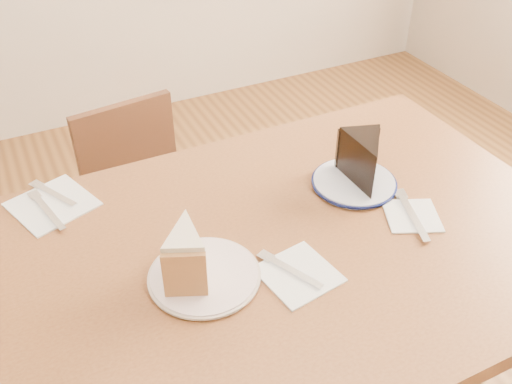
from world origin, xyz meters
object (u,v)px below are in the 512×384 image
object	(u,v)px
table	(282,277)
plate_navy	(354,182)
chair_far	(150,213)
carrot_cake	(187,253)
plate_cream	(204,276)
chocolate_cake	(365,164)

from	to	relation	value
table	plate_navy	size ratio (longest dim) A/B	6.63
plate_navy	chair_far	bearing A→B (deg)	123.35
chair_far	plate_navy	xyz separation A→B (m)	(0.35, -0.53, 0.35)
chair_far	carrot_cake	world-z (taller)	carrot_cake
chair_far	plate_cream	bearing A→B (deg)	76.91
chair_far	chocolate_cake	world-z (taller)	chocolate_cake
plate_cream	carrot_cake	world-z (taller)	carrot_cake
chair_far	chocolate_cake	distance (m)	0.76
plate_cream	table	bearing A→B (deg)	8.33
carrot_cake	plate_cream	bearing A→B (deg)	-14.58
table	plate_cream	bearing A→B (deg)	-171.67
table	carrot_cake	distance (m)	0.26
table	plate_navy	bearing A→B (deg)	22.73
chocolate_cake	plate_cream	bearing A→B (deg)	33.18
table	chocolate_cake	distance (m)	0.30
table	chocolate_cake	bearing A→B (deg)	18.83
chair_far	carrot_cake	bearing A→B (deg)	74.64
table	chocolate_cake	size ratio (longest dim) A/B	9.38
plate_navy	carrot_cake	bearing A→B (deg)	-166.42
chocolate_cake	carrot_cake	bearing A→B (deg)	30.19
chair_far	carrot_cake	size ratio (longest dim) A/B	7.12
chair_far	table	bearing A→B (deg)	92.84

